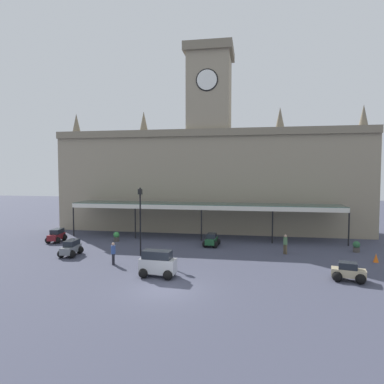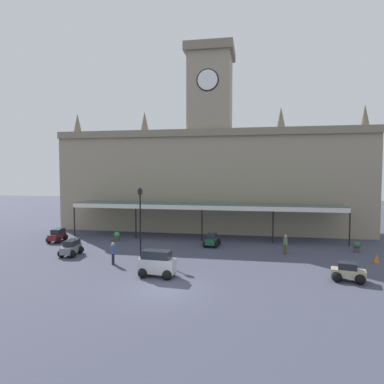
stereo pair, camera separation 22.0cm
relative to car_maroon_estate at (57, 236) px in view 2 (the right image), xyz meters
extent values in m
plane|color=#3E4052|center=(14.19, -11.58, -0.56)|extent=(140.00, 140.00, 0.00)
cube|color=gray|center=(14.19, 9.38, 5.30)|extent=(35.84, 5.39, 11.72)
cube|color=gray|center=(14.19, 6.54, 10.76)|extent=(35.84, 0.30, 0.80)
cube|color=gray|center=(14.19, 9.38, 15.48)|extent=(4.80, 4.80, 8.64)
cube|color=#766C59|center=(14.19, 9.38, 20.30)|extent=(5.50, 5.50, 1.00)
cylinder|color=white|center=(14.19, 6.92, 16.52)|extent=(2.20, 0.12, 2.20)
cylinder|color=black|center=(14.19, 6.96, 16.52)|extent=(2.46, 0.06, 2.46)
cone|color=#6E6554|center=(-2.73, 9.38, 12.46)|extent=(1.10, 1.10, 2.60)
cone|color=#6E6554|center=(6.12, 9.38, 12.46)|extent=(1.10, 1.10, 2.60)
cone|color=#6E6554|center=(22.25, 9.38, 12.46)|extent=(1.10, 1.10, 2.60)
cone|color=#6E6554|center=(31.11, 9.38, 12.46)|extent=(1.10, 1.10, 2.60)
cube|color=#38564C|center=(14.19, 4.49, 3.01)|extent=(28.05, 3.20, 0.16)
cube|color=silver|center=(14.19, 2.89, 2.81)|extent=(28.05, 0.12, 0.44)
cylinder|color=black|center=(0.16, 3.04, 1.18)|extent=(0.14, 0.14, 3.50)
cylinder|color=black|center=(7.17, 3.04, 1.18)|extent=(0.14, 0.14, 3.50)
cylinder|color=black|center=(14.19, 3.04, 1.18)|extent=(0.14, 0.14, 3.50)
cylinder|color=black|center=(21.20, 3.04, 1.18)|extent=(0.14, 0.14, 3.50)
cylinder|color=black|center=(28.21, 3.04, 1.18)|extent=(0.14, 0.14, 3.50)
cube|color=maroon|center=(0.00, -0.04, -0.02)|extent=(1.15, 2.34, 0.55)
cube|color=#1E232B|center=(-0.02, 0.16, 0.48)|extent=(1.00, 1.63, 0.45)
sphere|color=black|center=(0.54, -0.76, -0.24)|extent=(0.64, 0.64, 0.64)
sphere|color=black|center=(-0.36, -0.86, -0.24)|extent=(0.64, 0.64, 0.64)
sphere|color=black|center=(0.37, 0.78, -0.24)|extent=(0.64, 0.64, 0.64)
sphere|color=black|center=(-0.53, 0.68, -0.24)|extent=(0.64, 0.64, 0.64)
cube|color=#1E512D|center=(15.49, 0.66, -0.04)|extent=(1.03, 2.11, 0.50)
cube|color=#1E232B|center=(15.49, 0.71, 0.42)|extent=(0.88, 1.15, 0.42)
sphere|color=black|center=(15.88, -0.04, -0.24)|extent=(0.64, 0.64, 0.64)
sphere|color=black|center=(15.00, 0.02, -0.24)|extent=(0.64, 0.64, 0.64)
sphere|color=black|center=(15.98, 1.30, -0.24)|extent=(0.64, 0.64, 0.64)
sphere|color=black|center=(15.10, 1.37, -0.24)|extent=(0.64, 0.64, 0.64)
cube|color=slate|center=(4.35, -4.97, -0.02)|extent=(1.06, 2.31, 0.55)
cube|color=#1E232B|center=(4.34, -4.77, 0.48)|extent=(0.94, 1.61, 0.45)
sphere|color=black|center=(4.86, -5.71, -0.24)|extent=(0.64, 0.64, 0.64)
sphere|color=black|center=(3.96, -5.78, -0.24)|extent=(0.64, 0.64, 0.64)
sphere|color=black|center=(4.75, -4.16, -0.24)|extent=(0.64, 0.64, 0.64)
sphere|color=black|center=(3.85, -4.23, -0.24)|extent=(0.64, 0.64, 0.64)
cube|color=tan|center=(25.32, -7.94, -0.04)|extent=(2.19, 1.29, 0.50)
cube|color=#1E232B|center=(25.28, -7.93, 0.42)|extent=(1.24, 1.01, 0.42)
sphere|color=black|center=(26.08, -7.65, -0.24)|extent=(0.64, 0.64, 0.64)
sphere|color=black|center=(25.89, -8.51, -0.24)|extent=(0.64, 0.64, 0.64)
sphere|color=black|center=(24.76, -7.37, -0.24)|extent=(0.64, 0.64, 0.64)
sphere|color=black|center=(24.57, -8.23, -0.24)|extent=(0.64, 0.64, 0.64)
cube|color=#B2B5BA|center=(13.07, -9.27, 0.18)|extent=(2.46, 1.12, 0.95)
cube|color=#1E232B|center=(13.02, -9.26, 0.93)|extent=(1.96, 1.04, 0.55)
sphere|color=black|center=(13.96, -8.85, -0.24)|extent=(0.64, 0.64, 0.64)
sphere|color=black|center=(13.89, -9.80, -0.24)|extent=(0.64, 0.64, 0.64)
sphere|color=black|center=(12.26, -8.73, -0.24)|extent=(0.64, 0.64, 0.64)
sphere|color=black|center=(12.19, -9.68, -0.24)|extent=(0.64, 0.64, 0.64)
cylinder|color=black|center=(8.92, -6.82, -0.15)|extent=(0.17, 0.17, 0.82)
cylinder|color=black|center=(8.97, -7.03, -0.15)|extent=(0.17, 0.17, 0.82)
cylinder|color=#334C8C|center=(8.94, -6.93, 0.57)|extent=(0.34, 0.34, 0.62)
sphere|color=tan|center=(8.94, -6.93, 0.99)|extent=(0.23, 0.23, 0.23)
cylinder|color=brown|center=(21.95, -1.21, -0.15)|extent=(0.17, 0.17, 0.82)
cylinder|color=brown|center=(22.09, -1.39, -0.15)|extent=(0.17, 0.17, 0.82)
cylinder|color=#4C724C|center=(22.02, -1.30, 0.57)|extent=(0.34, 0.34, 0.62)
sphere|color=tan|center=(22.02, -1.30, 0.99)|extent=(0.23, 0.23, 0.23)
cylinder|color=black|center=(10.12, -4.05, 2.00)|extent=(0.13, 0.13, 5.13)
cube|color=black|center=(10.12, -4.05, 4.79)|extent=(0.30, 0.30, 0.44)
sphere|color=black|center=(10.12, -4.05, 5.07)|extent=(0.14, 0.14, 0.14)
cone|color=orange|center=(28.68, -2.80, -0.22)|extent=(0.40, 0.40, 0.68)
cylinder|color=#47423D|center=(5.80, 1.26, -0.35)|extent=(0.56, 0.56, 0.42)
sphere|color=#378B42|center=(5.80, 1.26, 0.10)|extent=(0.60, 0.60, 0.60)
cylinder|color=#47423D|center=(28.20, 0.50, -0.35)|extent=(0.56, 0.56, 0.42)
sphere|color=#2D5F3A|center=(28.20, 0.50, 0.10)|extent=(0.60, 0.60, 0.60)
camera|label=1|loc=(19.16, -30.80, 6.40)|focal=31.86mm
camera|label=2|loc=(19.38, -30.76, 6.40)|focal=31.86mm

